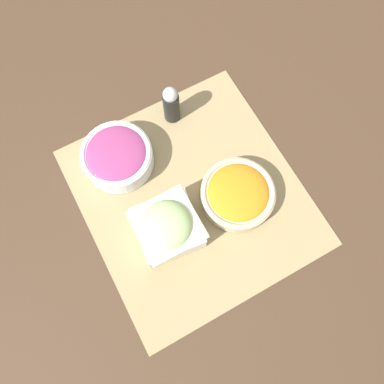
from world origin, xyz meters
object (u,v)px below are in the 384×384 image
object	(u,v)px
onion_bowl	(117,156)
pepper_shaker	(171,104)
carrot_bowl	(238,194)
cucumber_bowl	(168,226)

from	to	relation	value
onion_bowl	pepper_shaker	size ratio (longest dim) A/B	1.44
carrot_bowl	cucumber_bowl	bearing A→B (deg)	-91.96
cucumber_bowl	onion_bowl	distance (m)	0.20
cucumber_bowl	onion_bowl	size ratio (longest dim) A/B	0.87
cucumber_bowl	carrot_bowl	bearing A→B (deg)	88.04
onion_bowl	pepper_shaker	distance (m)	0.17
onion_bowl	pepper_shaker	world-z (taller)	pepper_shaker
cucumber_bowl	pepper_shaker	xyz separation A→B (m)	(-0.24, 0.14, 0.01)
pepper_shaker	carrot_bowl	bearing A→B (deg)	6.99
carrot_bowl	onion_bowl	size ratio (longest dim) A/B	1.03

